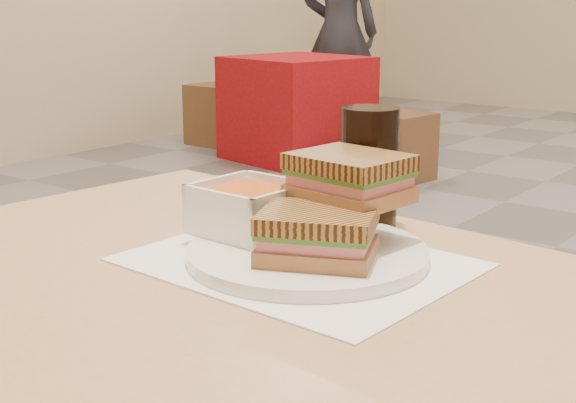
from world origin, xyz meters
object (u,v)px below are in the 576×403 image
Objects in this scene: plate at (307,254)px; panini_lower at (318,235)px; main_table at (298,401)px; bg_table_0 at (297,108)px; bg_chair_0l at (220,114)px; bg_chair_0r at (397,147)px; patron_a at (340,32)px; cola_glass at (369,169)px; soup_bowl at (249,211)px.

plate is 1.82× the size of panini_lower.
panini_lower reaches higher than plate.
main_table reaches higher than bg_table_0.
bg_chair_0l reaches higher than bg_chair_0r.
bg_chair_0l is at bearing 171.92° from bg_table_0.
plate is 0.32× the size of bg_table_0.
panini_lower is (-0.04, 0.09, 0.16)m from main_table.
panini_lower is 5.46m from patron_a.
bg_table_0 is (-2.69, 3.56, -0.45)m from panini_lower.
panini_lower is at bearing -38.49° from plate.
bg_table_0 is at bearing 127.09° from panini_lower.
bg_chair_0r is 0.25× the size of patron_a.
plate is 5.06m from bg_chair_0l.
panini_lower is 0.20m from cola_glass.
bg_chair_0l is (-3.36, 3.64, -0.57)m from soup_bowl.
bg_chair_0l is (-3.44, 3.48, -0.61)m from cola_glass.
soup_bowl is 0.28× the size of bg_chair_0l.
main_table is 7.88× the size of panini_lower.
main_table is 0.18m from plate.
bg_table_0 is at bearing 126.95° from plate.
patron_a is (-2.98, 4.52, 0.05)m from plate.
patron_a is (-2.96, 4.36, -0.02)m from cola_glass.
cola_glass reaches higher than bg_table_0.
main_table is 0.35m from cola_glass.
bg_table_0 is (-2.64, 3.37, -0.49)m from cola_glass.
plate is 0.18m from cola_glass.
bg_table_0 is at bearing 128.09° from cola_glass.
panini_lower is 0.96× the size of cola_glass.
panini_lower is 3.90m from bg_chair_0r.
main_table reaches higher than bg_chair_0r.
bg_table_0 is at bearing 169.57° from bg_chair_0r.
patron_a is at bearing 124.20° from cola_glass.
soup_bowl is 0.78× the size of panini_lower.
panini_lower is 0.10× the size of patron_a.
bg_table_0 is at bearing 125.99° from soup_bowl.
main_table is 4.34× the size of plate.
plate is at bearing -46.49° from bg_chair_0l.
patron_a reaches higher than panini_lower.
cola_glass is 4.31m from bg_table_0.
cola_glass is at bearing 95.87° from plate.
main_table is 7.55× the size of cola_glass.
patron_a is (-3.05, 4.63, 0.18)m from main_table.
plate is at bearing -84.13° from cola_glass.
plate is at bearing -53.05° from bg_table_0.
panini_lower is at bearing -61.83° from bg_chair_0r.
cola_glass is at bearing -55.80° from patron_a.
bg_chair_0l is 1.16m from patron_a.
bg_table_0 is (-2.73, 3.64, -0.29)m from main_table.
plate is at bearing 141.51° from panini_lower.
main_table is 2.81× the size of bg_chair_0l.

